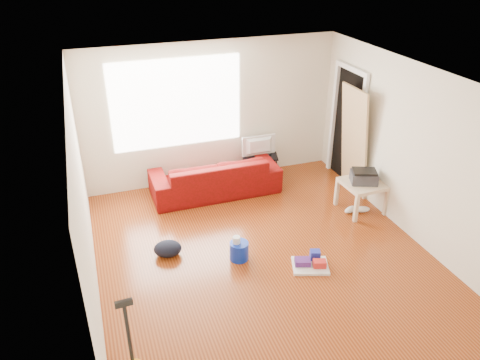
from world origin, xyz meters
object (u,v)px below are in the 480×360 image
object	(u,v)px
sofa	(215,192)
side_table	(363,187)
cleaning_tray	(311,263)
tv_stand	(260,166)
backpack	(168,255)
bucket	(239,258)

from	to	relation	value
sofa	side_table	size ratio (longest dim) A/B	3.40
cleaning_tray	tv_stand	bearing A→B (deg)	83.85
side_table	cleaning_tray	size ratio (longest dim) A/B	1.12
cleaning_tray	backpack	bearing A→B (deg)	153.68
sofa	tv_stand	xyz separation A→B (m)	(0.93, 0.27, 0.23)
sofa	bucket	bearing A→B (deg)	83.42
cleaning_tray	bucket	bearing A→B (deg)	151.09
tv_stand	bucket	xyz separation A→B (m)	(-1.16, -2.20, -0.23)
bucket	backpack	size ratio (longest dim) A/B	0.68
tv_stand	side_table	distance (m)	1.98
side_table	cleaning_tray	bearing A→B (deg)	-143.08
cleaning_tray	sofa	bearing A→B (deg)	104.94
sofa	cleaning_tray	xyz separation A→B (m)	(0.64, -2.41, 0.05)
side_table	cleaning_tray	xyz separation A→B (m)	(-1.43, -1.08, -0.37)
side_table	bucket	world-z (taller)	side_table
side_table	cleaning_tray	world-z (taller)	side_table
backpack	bucket	bearing A→B (deg)	-12.01
bucket	cleaning_tray	xyz separation A→B (m)	(0.87, -0.48, 0.05)
tv_stand	backpack	world-z (taller)	tv_stand
sofa	tv_stand	size ratio (longest dim) A/B	3.06
bucket	cleaning_tray	size ratio (longest dim) A/B	0.46
cleaning_tray	side_table	bearing A→B (deg)	36.92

